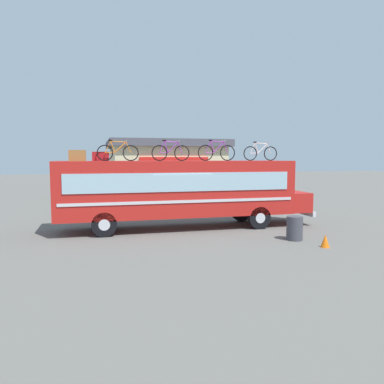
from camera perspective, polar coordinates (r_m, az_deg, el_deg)
name	(u,v)px	position (r m, az deg, el deg)	size (l,w,h in m)	color
ground_plane	(177,228)	(16.81, -2.30, -5.53)	(120.00, 120.00, 0.00)	#605E59
bus	(181,189)	(16.61, -1.68, 0.47)	(11.42, 2.43, 3.00)	red
luggage_bag_1	(77,156)	(15.86, -17.03, 5.32)	(0.66, 0.51, 0.45)	olive
luggage_bag_2	(100,156)	(16.42, -13.74, 5.28)	(0.69, 0.48, 0.39)	maroon
rooftop_bicycle_1	(118,152)	(16.08, -11.22, 5.98)	(1.74, 0.44, 0.89)	black
rooftop_bicycle_2	(171,152)	(16.09, -3.27, 6.07)	(1.65, 0.44, 0.90)	black
rooftop_bicycle_3	(217,152)	(16.98, 3.75, 6.09)	(1.75, 0.44, 0.95)	black
rooftop_bicycle_4	(260,153)	(17.70, 10.36, 5.90)	(1.68, 0.44, 0.88)	black
roadside_building	(163,168)	(30.42, -4.43, 3.59)	(8.70, 9.42, 4.46)	beige
trash_bin	(295,228)	(14.88, 15.33, -5.33)	(0.61, 0.61, 0.91)	#3F3F47
traffic_cone	(325,241)	(14.07, 19.59, -7.01)	(0.31, 0.31, 0.46)	orange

